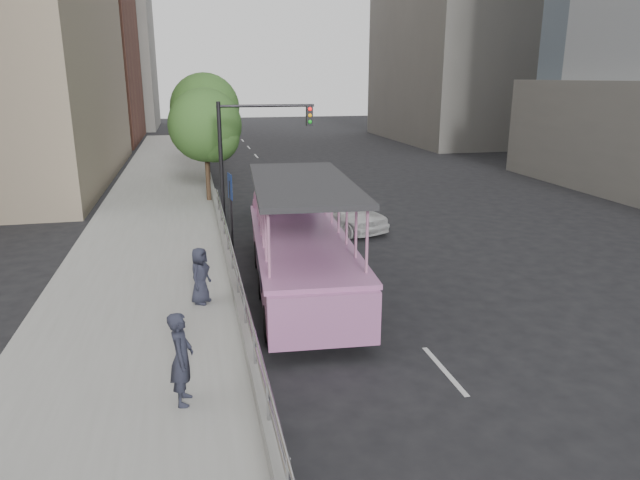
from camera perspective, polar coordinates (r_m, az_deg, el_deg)
ground at (r=14.40m, az=5.28°, el=-9.52°), size 160.00×160.00×0.00m
sidewalk at (r=23.20m, az=-16.27°, el=0.26°), size 5.50×80.00×0.30m
kerb_wall at (r=15.46m, az=-8.13°, el=-5.84°), size 0.24×30.00×0.36m
guardrail at (r=15.23m, az=-8.23°, el=-3.52°), size 0.07×22.00×0.71m
duck_boat at (r=17.51m, az=-2.26°, el=-0.27°), size 3.26×10.59×3.46m
car at (r=24.00m, az=2.24°, el=2.94°), size 3.43×4.86×1.54m
pedestrian_near at (r=11.01m, az=-13.67°, el=-11.43°), size 0.51×0.71×1.81m
pedestrian_far at (r=15.60m, az=-11.90°, el=-3.50°), size 0.80×0.90×1.55m
parking_sign at (r=20.90m, az=-8.91°, el=3.66°), size 0.12×0.64×2.87m
traffic_signal at (r=25.10m, az=-7.20°, el=9.73°), size 4.20×0.32×5.20m
street_tree_near at (r=28.37m, az=-11.20°, el=10.92°), size 3.52×3.52×5.72m
street_tree_far at (r=34.33m, az=-11.25°, el=12.57°), size 3.97×3.97×6.45m
midrise_stone_b at (r=77.35m, az=-22.63°, el=17.68°), size 16.00×14.00×20.00m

